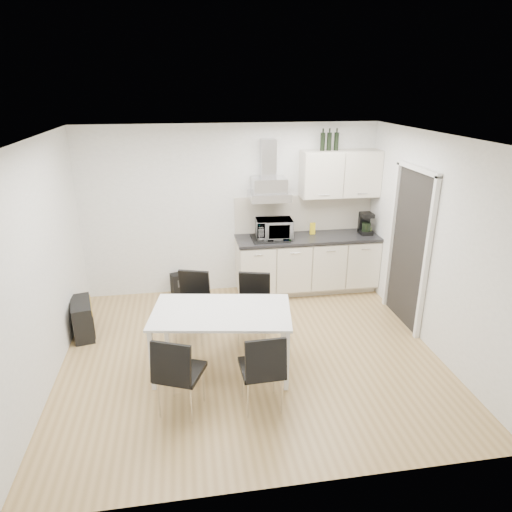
{
  "coord_description": "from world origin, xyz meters",
  "views": [
    {
      "loc": [
        -0.7,
        -4.78,
        3.12
      ],
      "look_at": [
        0.15,
        0.5,
        1.1
      ],
      "focal_mm": 32.0,
      "sensor_mm": 36.0,
      "label": 1
    }
  ],
  "objects_px": {
    "kitchenette": "(309,241)",
    "dining_table": "(221,317)",
    "chair_far_left": "(191,308)",
    "chair_near_left": "(180,373)",
    "chair_far_right": "(253,310)",
    "guitar_amp": "(83,318)",
    "floor_speaker": "(178,284)",
    "chair_near_right": "(262,369)"
  },
  "relations": [
    {
      "from": "kitchenette",
      "to": "dining_table",
      "type": "relative_size",
      "value": 1.52
    },
    {
      "from": "chair_far_left",
      "to": "chair_near_left",
      "type": "relative_size",
      "value": 1.0
    },
    {
      "from": "chair_far_right",
      "to": "chair_near_left",
      "type": "height_order",
      "value": "same"
    },
    {
      "from": "chair_far_right",
      "to": "guitar_amp",
      "type": "distance_m",
      "value": 2.25
    },
    {
      "from": "chair_far_left",
      "to": "floor_speaker",
      "type": "distance_m",
      "value": 1.43
    },
    {
      "from": "kitchenette",
      "to": "dining_table",
      "type": "height_order",
      "value": "kitchenette"
    },
    {
      "from": "kitchenette",
      "to": "chair_far_right",
      "type": "height_order",
      "value": "kitchenette"
    },
    {
      "from": "kitchenette",
      "to": "guitar_amp",
      "type": "relative_size",
      "value": 4.09
    },
    {
      "from": "chair_far_right",
      "to": "floor_speaker",
      "type": "bearing_deg",
      "value": -44.0
    },
    {
      "from": "kitchenette",
      "to": "chair_far_right",
      "type": "xyz_separation_m",
      "value": [
        -1.11,
        -1.41,
        -0.39
      ]
    },
    {
      "from": "chair_near_left",
      "to": "chair_near_right",
      "type": "distance_m",
      "value": 0.81
    },
    {
      "from": "dining_table",
      "to": "chair_far_left",
      "type": "relative_size",
      "value": 1.89
    },
    {
      "from": "chair_near_left",
      "to": "floor_speaker",
      "type": "height_order",
      "value": "chair_near_left"
    },
    {
      "from": "floor_speaker",
      "to": "chair_near_right",
      "type": "bearing_deg",
      "value": -92.46
    },
    {
      "from": "kitchenette",
      "to": "guitar_amp",
      "type": "bearing_deg",
      "value": -164.38
    },
    {
      "from": "dining_table",
      "to": "chair_far_left",
      "type": "height_order",
      "value": "chair_far_left"
    },
    {
      "from": "guitar_amp",
      "to": "chair_far_right",
      "type": "bearing_deg",
      "value": -25.4
    },
    {
      "from": "kitchenette",
      "to": "dining_table",
      "type": "bearing_deg",
      "value": -128.21
    },
    {
      "from": "chair_near_left",
      "to": "guitar_amp",
      "type": "relative_size",
      "value": 1.43
    },
    {
      "from": "chair_far_left",
      "to": "chair_near_right",
      "type": "height_order",
      "value": "same"
    },
    {
      "from": "chair_far_right",
      "to": "kitchenette",
      "type": "bearing_deg",
      "value": -113.29
    },
    {
      "from": "chair_far_right",
      "to": "guitar_amp",
      "type": "relative_size",
      "value": 1.43
    },
    {
      "from": "chair_near_right",
      "to": "floor_speaker",
      "type": "relative_size",
      "value": 2.6
    },
    {
      "from": "dining_table",
      "to": "chair_far_left",
      "type": "xyz_separation_m",
      "value": [
        -0.33,
        0.75,
        -0.24
      ]
    },
    {
      "from": "dining_table",
      "to": "chair_far_right",
      "type": "distance_m",
      "value": 0.76
    },
    {
      "from": "kitchenette",
      "to": "floor_speaker",
      "type": "bearing_deg",
      "value": 175.42
    },
    {
      "from": "guitar_amp",
      "to": "kitchenette",
      "type": "bearing_deg",
      "value": 2.85
    },
    {
      "from": "chair_far_right",
      "to": "dining_table",
      "type": "bearing_deg",
      "value": 66.39
    },
    {
      "from": "chair_near_right",
      "to": "chair_far_left",
      "type": "bearing_deg",
      "value": 112.17
    },
    {
      "from": "chair_far_left",
      "to": "chair_near_left",
      "type": "height_order",
      "value": "same"
    },
    {
      "from": "chair_far_left",
      "to": "floor_speaker",
      "type": "height_order",
      "value": "chair_far_left"
    },
    {
      "from": "dining_table",
      "to": "floor_speaker",
      "type": "height_order",
      "value": "dining_table"
    },
    {
      "from": "chair_near_right",
      "to": "floor_speaker",
      "type": "height_order",
      "value": "chair_near_right"
    },
    {
      "from": "chair_far_left",
      "to": "dining_table",
      "type": "bearing_deg",
      "value": 131.58
    },
    {
      "from": "guitar_amp",
      "to": "chair_near_right",
      "type": "bearing_deg",
      "value": -53.21
    },
    {
      "from": "chair_far_right",
      "to": "guitar_amp",
      "type": "bearing_deg",
      "value": 2.19
    },
    {
      "from": "dining_table",
      "to": "chair_far_left",
      "type": "bearing_deg",
      "value": 123.11
    },
    {
      "from": "chair_far_left",
      "to": "guitar_amp",
      "type": "distance_m",
      "value": 1.46
    },
    {
      "from": "guitar_amp",
      "to": "floor_speaker",
      "type": "distance_m",
      "value": 1.65
    },
    {
      "from": "chair_far_right",
      "to": "chair_near_right",
      "type": "bearing_deg",
      "value": 99.9
    },
    {
      "from": "chair_far_left",
      "to": "chair_far_right",
      "type": "xyz_separation_m",
      "value": [
        0.77,
        -0.19,
        0.0
      ]
    },
    {
      "from": "kitchenette",
      "to": "guitar_amp",
      "type": "xyz_separation_m",
      "value": [
        -3.3,
        -0.92,
        -0.59
      ]
    }
  ]
}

